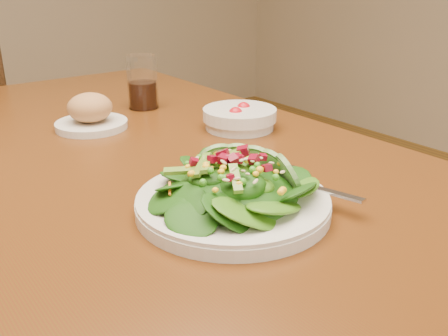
{
  "coord_description": "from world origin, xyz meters",
  "views": [
    {
      "loc": [
        -0.35,
        -0.79,
        1.06
      ],
      "look_at": [
        0.03,
        -0.29,
        0.81
      ],
      "focal_mm": 40.0,
      "sensor_mm": 36.0,
      "label": 1
    }
  ],
  "objects": [
    {
      "name": "salad_plate",
      "position": [
        0.04,
        -0.31,
        0.78
      ],
      "size": [
        0.27,
        0.27,
        0.08
      ],
      "rotation": [
        0.0,
        0.0,
        -0.42
      ],
      "color": "silver",
      "rests_on": "dining_table"
    },
    {
      "name": "dining_table",
      "position": [
        0.0,
        0.0,
        0.65
      ],
      "size": [
        0.9,
        1.4,
        0.75
      ],
      "color": "#4D200C",
      "rests_on": "ground_plane"
    },
    {
      "name": "tomato_bowl",
      "position": [
        0.28,
        -0.02,
        0.77
      ],
      "size": [
        0.15,
        0.15,
        0.05
      ],
      "color": "silver",
      "rests_on": "dining_table"
    },
    {
      "name": "drinking_glass",
      "position": [
        0.2,
        0.25,
        0.8
      ],
      "size": [
        0.07,
        0.07,
        0.12
      ],
      "color": "silver",
      "rests_on": "dining_table"
    },
    {
      "name": "bread_plate",
      "position": [
        0.04,
        0.17,
        0.78
      ],
      "size": [
        0.15,
        0.15,
        0.07
      ],
      "color": "silver",
      "rests_on": "dining_table"
    }
  ]
}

